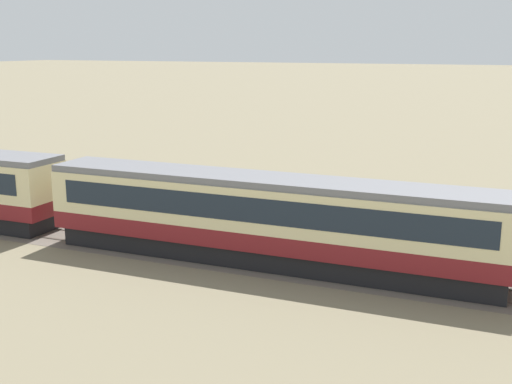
% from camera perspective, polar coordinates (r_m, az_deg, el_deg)
% --- Properties ---
extents(passenger_train, '(109.49, 2.86, 3.91)m').
position_cam_1_polar(passenger_train, '(27.77, 1.46, -2.19)').
color(passenger_train, maroon).
rests_on(passenger_train, ground_plane).
extents(railway_track, '(178.64, 3.60, 0.04)m').
position_cam_1_polar(railway_track, '(29.03, -1.72, -5.98)').
color(railway_track, '#665B51').
rests_on(railway_track, ground_plane).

